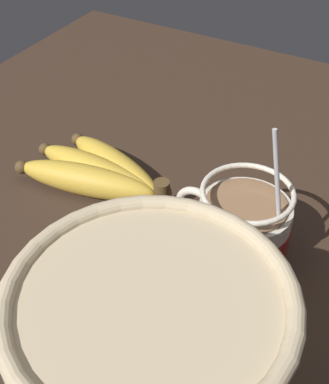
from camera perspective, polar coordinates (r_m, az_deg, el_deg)
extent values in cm
cube|color=#332319|center=(65.26, 3.61, -5.71)|extent=(103.07, 103.07, 3.60)
cylinder|color=beige|center=(60.11, 8.33, -4.04)|extent=(10.14, 10.14, 6.89)
cylinder|color=maroon|center=(60.36, 8.30, -4.29)|extent=(10.34, 10.34, 3.08)
torus|color=beige|center=(61.05, 3.31, -1.55)|extent=(5.12, 0.90, 5.12)
cylinder|color=#846042|center=(57.73, 8.66, -1.51)|extent=(8.94, 8.94, 0.40)
torus|color=beige|center=(56.56, 8.83, -0.14)|extent=(10.14, 10.14, 0.60)
cylinder|color=#B2B2B7|center=(55.51, 11.97, -0.73)|extent=(3.42, 0.50, 15.86)
ellipsoid|color=#B2B2B7|center=(61.11, 9.69, -5.90)|extent=(3.00, 2.00, 0.80)
cylinder|color=#4C381E|center=(65.23, -0.29, 0.04)|extent=(2.00, 2.00, 3.00)
ellipsoid|color=gold|center=(71.41, -5.36, 2.90)|extent=(16.86, 8.64, 3.89)
sphere|color=#4C381E|center=(76.94, -9.25, 5.56)|extent=(1.75, 1.75, 1.75)
ellipsoid|color=gold|center=(70.61, -7.20, 2.25)|extent=(18.34, 4.90, 3.91)
sphere|color=#4C381E|center=(75.78, -12.62, 4.47)|extent=(1.76, 1.76, 1.76)
ellipsoid|color=gold|center=(69.00, -8.40, 1.17)|extent=(18.93, 7.56, 4.07)
sphere|color=#4C381E|center=(73.01, -14.99, 2.56)|extent=(1.83, 1.83, 1.83)
cylinder|color=tan|center=(41.22, -1.37, -19.43)|extent=(18.15, 18.15, 18.69)
torus|color=tan|center=(33.52, -1.62, -11.28)|extent=(19.05, 19.05, 1.27)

